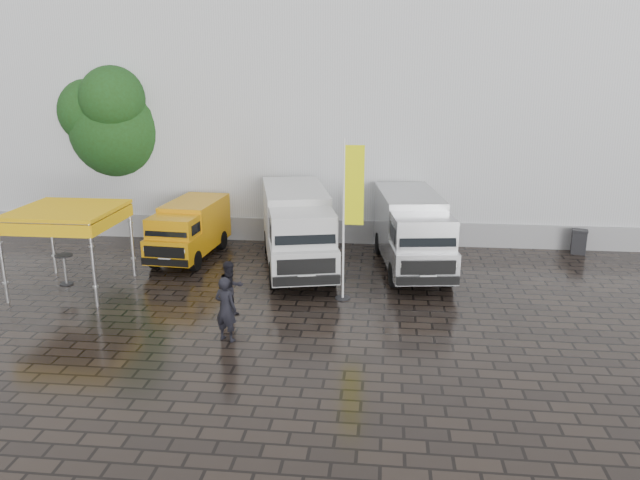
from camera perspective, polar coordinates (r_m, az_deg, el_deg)
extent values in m
plane|color=black|center=(19.32, 3.08, -6.75)|extent=(120.00, 120.00, 0.00)
cube|color=silver|center=(33.89, 8.30, 13.19)|extent=(44.00, 16.00, 12.00)
cube|color=gray|center=(26.71, 8.37, 0.60)|extent=(44.00, 0.15, 1.00)
cylinder|color=silver|center=(24.58, -23.30, 0.16)|extent=(0.10, 0.10, 2.66)
cylinder|color=silver|center=(23.26, -16.82, -0.05)|extent=(0.10, 0.10, 2.66)
cylinder|color=silver|center=(22.13, -27.03, -1.91)|extent=(0.10, 0.10, 2.66)
cylinder|color=silver|center=(20.64, -20.01, -2.29)|extent=(0.10, 0.10, 2.66)
cube|color=#EEB10C|center=(22.26, -22.17, 2.58)|extent=(3.21, 3.21, 0.12)
cube|color=#EEB10C|center=(20.99, -24.08, 0.79)|extent=(3.16, 0.04, 0.40)
cylinder|color=black|center=(20.51, 2.09, -5.32)|extent=(0.50, 0.50, 0.04)
cylinder|color=white|center=(19.73, 2.16, 1.73)|extent=(0.07, 0.07, 5.23)
cube|color=#F7FF0D|center=(19.47, 3.17, 5.00)|extent=(0.60, 0.03, 2.51)
cylinder|color=black|center=(29.65, -17.43, 4.40)|extent=(0.54, 0.54, 3.89)
sphere|color=#1B3B12|center=(29.27, -17.87, 9.63)|extent=(4.27, 4.27, 4.27)
sphere|color=#1B3B12|center=(30.23, -18.52, 13.08)|extent=(2.52, 2.52, 2.52)
cylinder|color=black|center=(23.38, -22.28, -2.52)|extent=(0.60, 0.60, 1.07)
cube|color=black|center=(27.33, 22.59, -0.12)|extent=(0.72, 0.72, 0.99)
imported|color=black|center=(17.38, -8.61, -6.25)|extent=(0.79, 0.66, 1.85)
imported|color=black|center=(19.04, -8.18, -4.44)|extent=(1.06, 1.06, 1.73)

